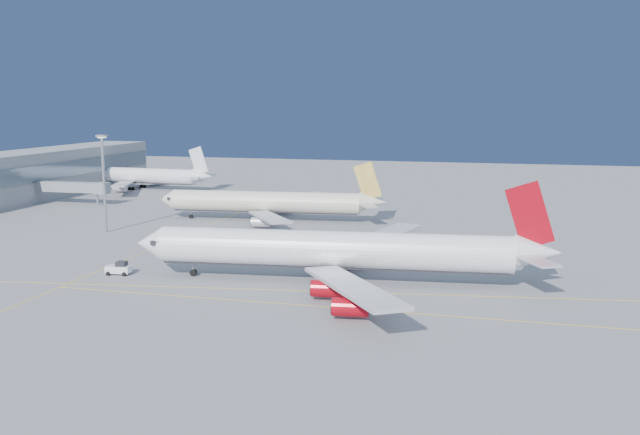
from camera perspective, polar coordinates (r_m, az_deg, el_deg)
The scene contains 9 objects.
ground at distance 123.03m, azimuth -0.61°, elevation -5.18°, with size 500.00×500.00×0.00m, color slate.
terminal at distance 248.76m, azimuth -21.54°, elevation 3.30°, with size 18.40×110.00×15.00m.
jet_bridge at distance 225.97m, azimuth -18.95°, elevation 2.30°, with size 23.60×3.60×6.90m.
taxiway_lines at distance 133.30m, azimuth -6.03°, elevation -4.09°, with size 118.86×140.00×0.02m.
airliner_virgin at distance 121.99m, azimuth 1.70°, elevation -2.67°, with size 73.42×65.65×18.11m.
airliner_etihad at distance 185.13m, azimuth -4.00°, elevation 1.23°, with size 60.60×55.75×15.81m.
airliner_third at distance 260.12m, azimuth -14.38°, elevation 3.27°, with size 58.02×53.45×15.56m.
pushback_tug at distance 132.92m, azimuth -15.79°, elevation -3.94°, with size 4.52×3.09×2.40m.
light_mast at distance 174.68m, azimuth -16.93°, elevation 3.26°, with size 1.99×1.99×23.00m.
Camera 1 is at (31.20, -114.96, 30.78)m, focal length 40.00 mm.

